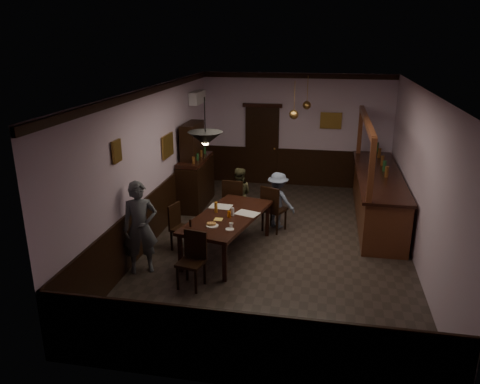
% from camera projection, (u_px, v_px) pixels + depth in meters
% --- Properties ---
extents(room, '(5.01, 8.01, 3.01)m').
position_uv_depth(room, '(280.00, 171.00, 8.71)').
color(room, '#2D2621').
rests_on(room, ground).
extents(dining_table, '(1.46, 2.37, 0.75)m').
position_uv_depth(dining_table, '(227.00, 219.00, 8.65)').
color(dining_table, black).
rests_on(dining_table, ground).
extents(chair_far_left, '(0.47, 0.47, 1.04)m').
position_uv_depth(chair_far_left, '(234.00, 200.00, 9.96)').
color(chair_far_left, black).
rests_on(chair_far_left, ground).
extents(chair_far_right, '(0.57, 0.57, 0.99)m').
position_uv_depth(chair_far_right, '(272.00, 207.00, 9.64)').
color(chair_far_right, black).
rests_on(chair_far_right, ground).
extents(chair_near, '(0.47, 0.47, 0.92)m').
position_uv_depth(chair_near, '(193.00, 257.00, 7.56)').
color(chair_near, black).
rests_on(chair_near, ground).
extents(chair_side, '(0.47, 0.47, 0.89)m').
position_uv_depth(chair_side, '(179.00, 225.00, 8.89)').
color(chair_side, black).
rests_on(chair_side, ground).
extents(person_standing, '(0.70, 0.61, 1.62)m').
position_uv_depth(person_standing, '(140.00, 228.00, 7.92)').
color(person_standing, '#4E535A').
rests_on(person_standing, ground).
extents(person_seated_left, '(0.59, 0.47, 1.21)m').
position_uv_depth(person_seated_left, '(239.00, 195.00, 10.20)').
color(person_seated_left, '#48462B').
rests_on(person_seated_left, ground).
extents(person_seated_right, '(0.89, 0.72, 1.21)m').
position_uv_depth(person_seated_right, '(278.00, 200.00, 9.86)').
color(person_seated_right, slate).
rests_on(person_seated_right, ground).
extents(newspaper_left, '(0.44, 0.33, 0.01)m').
position_uv_depth(newspaper_left, '(221.00, 206.00, 9.06)').
color(newspaper_left, silver).
rests_on(newspaper_left, dining_table).
extents(newspaper_right, '(0.49, 0.42, 0.01)m').
position_uv_depth(newspaper_right, '(247.00, 213.00, 8.71)').
color(newspaper_right, silver).
rests_on(newspaper_right, dining_table).
extents(napkin, '(0.18, 0.18, 0.00)m').
position_uv_depth(napkin, '(218.00, 219.00, 8.44)').
color(napkin, '#DEBE51').
rests_on(napkin, dining_table).
extents(saucer, '(0.15, 0.15, 0.01)m').
position_uv_depth(saucer, '(230.00, 229.00, 8.00)').
color(saucer, white).
rests_on(saucer, dining_table).
extents(coffee_cup, '(0.10, 0.10, 0.07)m').
position_uv_depth(coffee_cup, '(231.00, 225.00, 8.07)').
color(coffee_cup, white).
rests_on(coffee_cup, saucer).
extents(pastry_plate, '(0.22, 0.22, 0.01)m').
position_uv_depth(pastry_plate, '(212.00, 226.00, 8.14)').
color(pastry_plate, white).
rests_on(pastry_plate, dining_table).
extents(pastry_ring_a, '(0.13, 0.13, 0.04)m').
position_uv_depth(pastry_ring_a, '(210.00, 224.00, 8.16)').
color(pastry_ring_a, '#C68C47').
rests_on(pastry_ring_a, pastry_plate).
extents(pastry_ring_b, '(0.13, 0.13, 0.04)m').
position_uv_depth(pastry_ring_b, '(212.00, 224.00, 8.16)').
color(pastry_ring_b, '#C68C47').
rests_on(pastry_ring_b, pastry_plate).
extents(soda_can, '(0.07, 0.07, 0.12)m').
position_uv_depth(soda_can, '(229.00, 214.00, 8.52)').
color(soda_can, orange).
rests_on(soda_can, dining_table).
extents(beer_glass, '(0.06, 0.06, 0.20)m').
position_uv_depth(beer_glass, '(216.00, 207.00, 8.75)').
color(beer_glass, '#BF721E').
rests_on(beer_glass, dining_table).
extents(water_glass, '(0.06, 0.06, 0.15)m').
position_uv_depth(water_glass, '(233.00, 212.00, 8.59)').
color(water_glass, silver).
rests_on(water_glass, dining_table).
extents(pepper_mill, '(0.04, 0.04, 0.14)m').
position_uv_depth(pepper_mill, '(190.00, 223.00, 8.08)').
color(pepper_mill, black).
rests_on(pepper_mill, dining_table).
extents(sideboard, '(0.54, 1.51, 1.99)m').
position_uv_depth(sideboard, '(195.00, 173.00, 11.10)').
color(sideboard, black).
rests_on(sideboard, ground).
extents(bar_counter, '(0.94, 4.03, 2.26)m').
position_uv_depth(bar_counter, '(377.00, 195.00, 10.26)').
color(bar_counter, '#4F2315').
rests_on(bar_counter, ground).
extents(door_back, '(0.90, 0.06, 2.10)m').
position_uv_depth(door_back, '(262.00, 146.00, 12.69)').
color(door_back, black).
rests_on(door_back, ground).
extents(ac_unit, '(0.20, 0.85, 0.30)m').
position_uv_depth(ac_unit, '(197.00, 97.00, 11.53)').
color(ac_unit, white).
rests_on(ac_unit, ground).
extents(picture_left_small, '(0.04, 0.28, 0.36)m').
position_uv_depth(picture_left_small, '(117.00, 151.00, 7.45)').
color(picture_left_small, olive).
rests_on(picture_left_small, ground).
extents(picture_left_large, '(0.04, 0.62, 0.48)m').
position_uv_depth(picture_left_large, '(168.00, 146.00, 9.83)').
color(picture_left_large, olive).
rests_on(picture_left_large, ground).
extents(picture_back, '(0.55, 0.04, 0.42)m').
position_uv_depth(picture_back, '(331.00, 121.00, 12.15)').
color(picture_back, olive).
rests_on(picture_back, ground).
extents(pendant_iron, '(0.56, 0.56, 0.76)m').
position_uv_depth(pendant_iron, '(205.00, 139.00, 7.43)').
color(pendant_iron, black).
rests_on(pendant_iron, ground).
extents(pendant_brass_mid, '(0.20, 0.20, 0.81)m').
position_uv_depth(pendant_brass_mid, '(294.00, 115.00, 9.98)').
color(pendant_brass_mid, '#BF8C3F').
rests_on(pendant_brass_mid, ground).
extents(pendant_brass_far, '(0.20, 0.20, 0.81)m').
position_uv_depth(pendant_brass_far, '(307.00, 105.00, 11.30)').
color(pendant_brass_far, '#BF8C3F').
rests_on(pendant_brass_far, ground).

